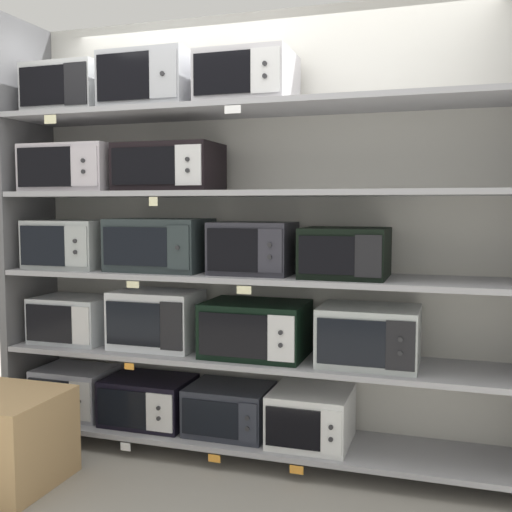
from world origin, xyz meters
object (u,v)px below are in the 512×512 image
object	(u,v)px
microwave_2	(230,409)
microwave_6	(256,329)
microwave_10	(253,248)
microwave_11	(345,253)
microwave_8	(73,244)
microwave_0	(75,391)
microwave_5	(156,319)
microwave_9	(160,245)
shipping_carton	(7,439)
microwave_12	(77,169)
microwave_1	(149,400)
microwave_15	(153,83)
microwave_13	(169,168)
microwave_3	(311,416)
microwave_7	(369,336)
microwave_16	(247,80)
microwave_14	(69,90)
microwave_4	(73,319)

from	to	relation	value
microwave_2	microwave_6	xyz separation A→B (m)	(0.16, -0.00, 0.48)
microwave_10	microwave_11	distance (m)	0.51
microwave_8	microwave_0	bearing A→B (deg)	179.28
microwave_0	microwave_5	world-z (taller)	microwave_5
microwave_9	microwave_11	distance (m)	1.09
microwave_9	shipping_carton	bearing A→B (deg)	-126.62
microwave_12	microwave_9	bearing A→B (deg)	0.04
microwave_1	microwave_10	distance (m)	1.14
microwave_0	microwave_15	xyz separation A→B (m)	(0.57, -0.00, 1.86)
shipping_carton	microwave_12	bearing A→B (deg)	91.68
microwave_13	microwave_3	bearing A→B (deg)	0.01
microwave_5	shipping_carton	bearing A→B (deg)	-125.01
microwave_12	microwave_2	bearing A→B (deg)	0.01
microwave_12	shipping_carton	world-z (taller)	microwave_12
microwave_5	shipping_carton	size ratio (longest dim) A/B	0.96
microwave_5	microwave_9	distance (m)	0.44
microwave_7	microwave_10	bearing A→B (deg)	-179.99
microwave_2	microwave_12	bearing A→B (deg)	-179.99
microwave_9	microwave_15	bearing A→B (deg)	-179.41
microwave_12	microwave_16	world-z (taller)	microwave_16
microwave_5	microwave_10	distance (m)	0.74
microwave_6	microwave_13	xyz separation A→B (m)	(-0.53, 0.00, 0.91)
microwave_3	microwave_14	world-z (taller)	microwave_14
microwave_6	microwave_10	xyz separation A→B (m)	(-0.02, -0.00, 0.45)
microwave_3	shipping_carton	distance (m)	1.60
microwave_2	microwave_11	bearing A→B (deg)	0.01
microwave_6	shipping_carton	world-z (taller)	microwave_6
microwave_15	shipping_carton	xyz separation A→B (m)	(-0.49, -0.71, -1.89)
microwave_6	microwave_15	world-z (taller)	microwave_15
microwave_7	microwave_4	bearing A→B (deg)	-180.00
microwave_0	microwave_2	bearing A→B (deg)	0.01
microwave_0	microwave_8	world-z (taller)	microwave_8
microwave_3	microwave_16	size ratio (longest dim) A/B	0.88
microwave_7	microwave_12	distance (m)	1.98
microwave_1	microwave_13	xyz separation A→B (m)	(0.15, 0.00, 1.38)
microwave_10	microwave_9	bearing A→B (deg)	179.96
microwave_13	microwave_14	bearing A→B (deg)	180.00
microwave_6	microwave_13	distance (m)	1.05
microwave_16	microwave_11	bearing A→B (deg)	0.02
microwave_11	microwave_14	bearing A→B (deg)	-180.00
microwave_14	microwave_15	xyz separation A→B (m)	(0.56, -0.00, 0.01)
microwave_7	microwave_12	world-z (taller)	microwave_12
microwave_0	microwave_2	xyz separation A→B (m)	(1.03, 0.00, -0.01)
microwave_1	microwave_8	xyz separation A→B (m)	(-0.50, -0.00, 0.93)
microwave_4	microwave_2	bearing A→B (deg)	0.01
microwave_9	microwave_13	world-z (taller)	microwave_13
microwave_9	microwave_14	xyz separation A→B (m)	(-0.59, -0.00, 0.92)
microwave_0	microwave_6	distance (m)	1.28
microwave_0	microwave_4	size ratio (longest dim) A/B	0.99
microwave_5	microwave_2	bearing A→B (deg)	-0.01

